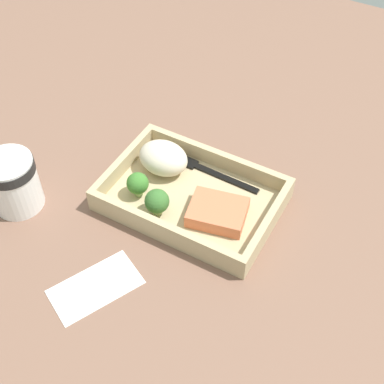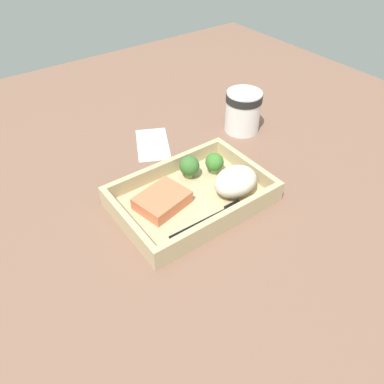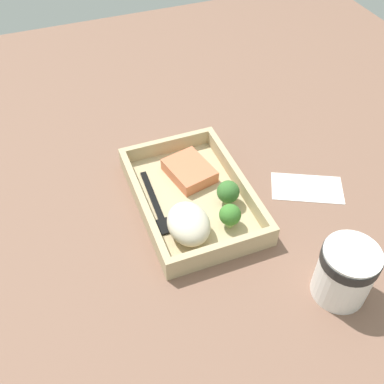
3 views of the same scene
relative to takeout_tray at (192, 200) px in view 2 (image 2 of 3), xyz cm
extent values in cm
cube|color=brown|center=(0.00, 0.00, -1.60)|extent=(160.00, 160.00, 2.00)
cube|color=tan|center=(0.00, 0.00, 0.00)|extent=(28.86, 19.58, 1.20)
cube|color=tan|center=(0.00, -9.19, 2.17)|extent=(28.86, 1.20, 3.13)
cube|color=tan|center=(0.00, 9.19, 2.17)|extent=(28.86, 1.20, 3.13)
cube|color=tan|center=(-13.83, 0.00, 2.17)|extent=(1.20, 17.18, 3.13)
cube|color=tan|center=(13.83, 0.00, 2.17)|extent=(1.20, 17.18, 3.13)
cube|color=#DB714B|center=(-5.66, 1.62, 1.83)|extent=(10.49, 9.00, 2.46)
ellipsoid|color=beige|center=(7.70, -3.56, 3.33)|extent=(8.88, 6.99, 5.46)
cylinder|color=#819B59|center=(3.40, 5.52, 1.45)|extent=(1.54, 1.54, 1.70)
sphere|color=#396C2D|center=(3.40, 5.52, 3.42)|extent=(4.06, 4.06, 4.06)
cylinder|color=#88AA63|center=(8.34, 3.67, 1.44)|extent=(1.43, 1.43, 1.68)
sphere|color=#3D792C|center=(8.34, 3.67, 3.31)|extent=(3.75, 3.75, 3.75)
cube|color=black|center=(-3.11, -6.69, 0.82)|extent=(12.43, 1.45, 0.44)
cube|color=black|center=(4.78, -6.91, 0.82)|extent=(3.46, 2.29, 0.44)
cylinder|color=white|center=(25.59, 14.36, 4.37)|extent=(8.31, 8.31, 9.94)
cylinder|color=black|center=(25.59, 14.36, 8.04)|extent=(8.56, 8.56, 1.79)
cube|color=white|center=(4.47, 21.71, -0.48)|extent=(12.41, 15.14, 0.24)
camera|label=1|loc=(-29.10, 52.16, 68.48)|focal=50.00mm
camera|label=2|loc=(-31.49, -43.00, 48.42)|focal=35.00mm
camera|label=3|loc=(52.37, -20.06, 60.26)|focal=42.00mm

